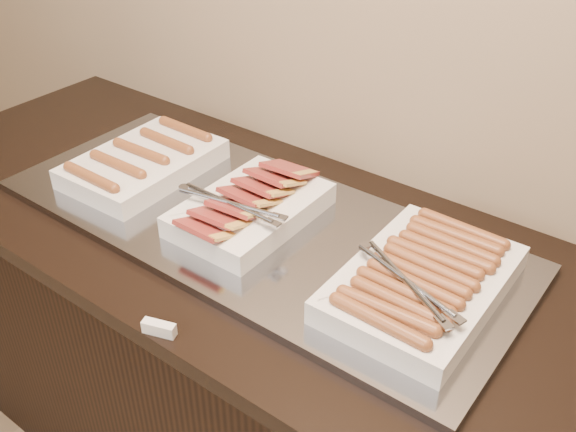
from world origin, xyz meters
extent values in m
cube|color=black|center=(0.00, 2.13, 0.43)|extent=(2.00, 0.70, 0.86)
cube|color=black|center=(0.00, 2.13, 0.88)|extent=(2.06, 0.76, 0.04)
cube|color=gray|center=(-0.02, 2.13, 0.91)|extent=(1.20, 0.50, 0.02)
cube|color=silver|center=(-0.37, 2.13, 0.95)|extent=(0.26, 0.37, 0.05)
cylinder|color=#985B2F|center=(-0.38, 1.98, 0.98)|extent=(0.16, 0.03, 0.03)
cylinder|color=#985B2F|center=(-0.38, 2.05, 0.98)|extent=(0.16, 0.03, 0.03)
cylinder|color=#985B2F|center=(-0.38, 2.13, 0.98)|extent=(0.16, 0.03, 0.03)
cylinder|color=#985B2F|center=(-0.37, 2.21, 0.98)|extent=(0.16, 0.03, 0.03)
cylinder|color=#985B2F|center=(-0.38, 2.28, 0.98)|extent=(0.16, 0.03, 0.03)
cube|color=silver|center=(-0.03, 2.13, 0.95)|extent=(0.23, 0.34, 0.05)
cube|color=#AC3B37|center=(-0.03, 1.99, 0.97)|extent=(0.11, 0.09, 0.04)
cube|color=#AC3B37|center=(-0.03, 2.04, 0.97)|extent=(0.12, 0.10, 0.04)
cube|color=#AC3B37|center=(-0.03, 2.08, 0.98)|extent=(0.12, 0.10, 0.04)
cube|color=#AC3B37|center=(-0.03, 2.13, 0.98)|extent=(0.12, 0.09, 0.04)
cube|color=#AC3B37|center=(-0.03, 2.18, 0.98)|extent=(0.12, 0.09, 0.04)
cube|color=#AC3B37|center=(-0.04, 2.22, 0.99)|extent=(0.12, 0.09, 0.04)
cube|color=#AC3B37|center=(-0.03, 2.27, 0.99)|extent=(0.12, 0.10, 0.04)
cube|color=silver|center=(0.39, 2.13, 0.95)|extent=(0.27, 0.40, 0.05)
cylinder|color=#985B2F|center=(0.39, 1.96, 0.98)|extent=(0.18, 0.03, 0.03)
cylinder|color=#985B2F|center=(0.39, 1.99, 0.98)|extent=(0.18, 0.03, 0.03)
cylinder|color=#985B2F|center=(0.40, 2.02, 0.98)|extent=(0.18, 0.03, 0.03)
cylinder|color=#985B2F|center=(0.39, 2.05, 0.98)|extent=(0.18, 0.03, 0.03)
cylinder|color=#985B2F|center=(0.39, 2.08, 0.98)|extent=(0.18, 0.03, 0.03)
cylinder|color=#985B2F|center=(0.39, 2.11, 0.98)|extent=(0.18, 0.03, 0.03)
cylinder|color=#985B2F|center=(0.39, 2.15, 0.98)|extent=(0.18, 0.03, 0.03)
cylinder|color=#985B2F|center=(0.39, 2.18, 0.98)|extent=(0.18, 0.03, 0.03)
cylinder|color=#985B2F|center=(0.40, 2.21, 0.98)|extent=(0.18, 0.03, 0.03)
cylinder|color=#985B2F|center=(0.39, 2.24, 0.98)|extent=(0.18, 0.03, 0.03)
cylinder|color=#985B2F|center=(0.39, 2.27, 0.98)|extent=(0.18, 0.03, 0.03)
cylinder|color=#985B2F|center=(0.39, 2.30, 0.98)|extent=(0.18, 0.03, 0.03)
cube|color=silver|center=(0.06, 1.77, 0.91)|extent=(0.07, 0.04, 0.02)
camera|label=1|loc=(0.75, 1.24, 1.72)|focal=40.00mm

